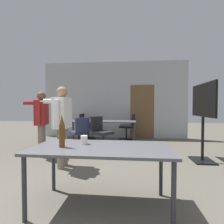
{
  "coord_description": "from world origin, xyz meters",
  "views": [
    {
      "loc": [
        0.64,
        -1.5,
        1.23
      ],
      "look_at": [
        0.23,
        2.44,
        1.1
      ],
      "focal_mm": 28.0,
      "sensor_mm": 36.0,
      "label": 1
    }
  ],
  "objects_px": {
    "beer_bottle": "(62,132)",
    "drink_cup": "(84,140)",
    "office_chair_mid_tucked": "(101,134)",
    "tv_screen": "(203,112)",
    "person_left_plaid": "(41,117)",
    "office_chair_near_pushed": "(128,128)",
    "office_chair_far_right": "(87,127)",
    "person_center_tall": "(62,119)",
    "office_chair_far_left": "(80,134)"
  },
  "relations": [
    {
      "from": "beer_bottle",
      "to": "drink_cup",
      "type": "height_order",
      "value": "beer_bottle"
    },
    {
      "from": "office_chair_mid_tucked",
      "to": "drink_cup",
      "type": "relative_size",
      "value": 8.46
    },
    {
      "from": "office_chair_mid_tucked",
      "to": "tv_screen",
      "type": "bearing_deg",
      "value": 106.02
    },
    {
      "from": "beer_bottle",
      "to": "drink_cup",
      "type": "relative_size",
      "value": 3.57
    },
    {
      "from": "tv_screen",
      "to": "person_left_plaid",
      "type": "relative_size",
      "value": 1.09
    },
    {
      "from": "office_chair_near_pushed",
      "to": "office_chair_far_right",
      "type": "distance_m",
      "value": 1.58
    },
    {
      "from": "office_chair_near_pushed",
      "to": "beer_bottle",
      "type": "distance_m",
      "value": 4.5
    },
    {
      "from": "person_left_plaid",
      "to": "person_center_tall",
      "type": "xyz_separation_m",
      "value": [
        0.82,
        -0.71,
        0.02
      ]
    },
    {
      "from": "office_chair_near_pushed",
      "to": "drink_cup",
      "type": "xyz_separation_m",
      "value": [
        -0.53,
        -4.22,
        0.35
      ]
    },
    {
      "from": "office_chair_far_left",
      "to": "beer_bottle",
      "type": "relative_size",
      "value": 2.29
    },
    {
      "from": "office_chair_near_pushed",
      "to": "office_chair_far_left",
      "type": "distance_m",
      "value": 1.99
    },
    {
      "from": "person_left_plaid",
      "to": "office_chair_far_left",
      "type": "xyz_separation_m",
      "value": [
        0.71,
        0.92,
        -0.54
      ]
    },
    {
      "from": "office_chair_mid_tucked",
      "to": "beer_bottle",
      "type": "relative_size",
      "value": 2.37
    },
    {
      "from": "person_center_tall",
      "to": "office_chair_mid_tucked",
      "type": "xyz_separation_m",
      "value": [
        0.55,
        1.55,
        -0.54
      ]
    },
    {
      "from": "drink_cup",
      "to": "person_center_tall",
      "type": "bearing_deg",
      "value": 123.16
    },
    {
      "from": "person_left_plaid",
      "to": "office_chair_mid_tucked",
      "type": "height_order",
      "value": "person_left_plaid"
    },
    {
      "from": "beer_bottle",
      "to": "tv_screen",
      "type": "bearing_deg",
      "value": 40.51
    },
    {
      "from": "tv_screen",
      "to": "office_chair_far_left",
      "type": "bearing_deg",
      "value": -107.24
    },
    {
      "from": "tv_screen",
      "to": "drink_cup",
      "type": "xyz_separation_m",
      "value": [
        -2.2,
        -1.88,
        -0.31
      ]
    },
    {
      "from": "office_chair_far_left",
      "to": "person_left_plaid",
      "type": "bearing_deg",
      "value": -169.4
    },
    {
      "from": "office_chair_mid_tucked",
      "to": "beer_bottle",
      "type": "xyz_separation_m",
      "value": [
        0.03,
        -2.95,
        0.49
      ]
    },
    {
      "from": "office_chair_far_left",
      "to": "person_center_tall",
      "type": "bearing_deg",
      "value": -127.95
    },
    {
      "from": "tv_screen",
      "to": "beer_bottle",
      "type": "height_order",
      "value": "tv_screen"
    },
    {
      "from": "office_chair_far_left",
      "to": "office_chair_far_right",
      "type": "relative_size",
      "value": 0.95
    },
    {
      "from": "office_chair_near_pushed",
      "to": "drink_cup",
      "type": "relative_size",
      "value": 8.63
    },
    {
      "from": "office_chair_mid_tucked",
      "to": "drink_cup",
      "type": "bearing_deg",
      "value": 40.97
    },
    {
      "from": "tv_screen",
      "to": "office_chair_near_pushed",
      "type": "relative_size",
      "value": 1.82
    },
    {
      "from": "office_chair_far_right",
      "to": "drink_cup",
      "type": "distance_m",
      "value": 4.42
    },
    {
      "from": "person_center_tall",
      "to": "office_chair_mid_tucked",
      "type": "relative_size",
      "value": 1.74
    },
    {
      "from": "person_center_tall",
      "to": "office_chair_near_pushed",
      "type": "height_order",
      "value": "person_center_tall"
    },
    {
      "from": "office_chair_mid_tucked",
      "to": "office_chair_far_right",
      "type": "relative_size",
      "value": 0.98
    },
    {
      "from": "office_chair_near_pushed",
      "to": "person_center_tall",
      "type": "bearing_deg",
      "value": 166.25
    },
    {
      "from": "office_chair_near_pushed",
      "to": "tv_screen",
      "type": "bearing_deg",
      "value": -134.58
    },
    {
      "from": "office_chair_far_left",
      "to": "beer_bottle",
      "type": "height_order",
      "value": "beer_bottle"
    },
    {
      "from": "person_center_tall",
      "to": "office_chair_far_left",
      "type": "distance_m",
      "value": 1.73
    },
    {
      "from": "drink_cup",
      "to": "person_left_plaid",
      "type": "bearing_deg",
      "value": 129.94
    },
    {
      "from": "office_chair_far_right",
      "to": "beer_bottle",
      "type": "bearing_deg",
      "value": 13.02
    },
    {
      "from": "person_center_tall",
      "to": "drink_cup",
      "type": "xyz_separation_m",
      "value": [
        0.79,
        -1.21,
        -0.18
      ]
    },
    {
      "from": "person_center_tall",
      "to": "drink_cup",
      "type": "height_order",
      "value": "person_center_tall"
    },
    {
      "from": "person_left_plaid",
      "to": "tv_screen",
      "type": "bearing_deg",
      "value": -101.78
    },
    {
      "from": "office_chair_mid_tucked",
      "to": "office_chair_near_pushed",
      "type": "height_order",
      "value": "office_chair_near_pushed"
    },
    {
      "from": "office_chair_near_pushed",
      "to": "beer_bottle",
      "type": "relative_size",
      "value": 2.42
    },
    {
      "from": "person_center_tall",
      "to": "office_chair_mid_tucked",
      "type": "bearing_deg",
      "value": -18.31
    },
    {
      "from": "office_chair_far_right",
      "to": "drink_cup",
      "type": "xyz_separation_m",
      "value": [
        1.05,
        -4.27,
        0.35
      ]
    },
    {
      "from": "office_chair_near_pushed",
      "to": "office_chair_far_right",
      "type": "bearing_deg",
      "value": 97.89
    },
    {
      "from": "tv_screen",
      "to": "drink_cup",
      "type": "relative_size",
      "value": 15.74
    },
    {
      "from": "person_left_plaid",
      "to": "office_chair_near_pushed",
      "type": "xyz_separation_m",
      "value": [
        2.14,
        2.3,
        -0.5
      ]
    },
    {
      "from": "office_chair_near_pushed",
      "to": "office_chair_far_left",
      "type": "xyz_separation_m",
      "value": [
        -1.43,
        -1.38,
        -0.04
      ]
    },
    {
      "from": "tv_screen",
      "to": "beer_bottle",
      "type": "distance_m",
      "value": 3.19
    },
    {
      "from": "office_chair_mid_tucked",
      "to": "drink_cup",
      "type": "xyz_separation_m",
      "value": [
        0.24,
        -2.76,
        0.36
      ]
    }
  ]
}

